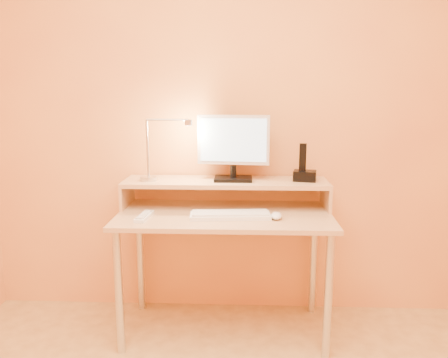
{
  "coord_description": "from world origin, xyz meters",
  "views": [
    {
      "loc": [
        0.1,
        -1.22,
        1.4
      ],
      "look_at": [
        -0.0,
        1.13,
        0.93
      ],
      "focal_mm": 35.51,
      "sensor_mm": 36.0,
      "label": 1
    }
  ],
  "objects_px": {
    "phone_dock": "(305,176)",
    "keyboard": "(230,216)",
    "mouse": "(276,216)",
    "remote_control": "(144,216)",
    "monitor_panel": "(233,140)",
    "lamp_base": "(149,178)"
  },
  "relations": [
    {
      "from": "keyboard",
      "to": "remote_control",
      "type": "xyz_separation_m",
      "value": [
        -0.47,
        -0.03,
        -0.0
      ]
    },
    {
      "from": "phone_dock",
      "to": "mouse",
      "type": "distance_m",
      "value": 0.35
    },
    {
      "from": "phone_dock",
      "to": "keyboard",
      "type": "distance_m",
      "value": 0.52
    },
    {
      "from": "phone_dock",
      "to": "lamp_base",
      "type": "bearing_deg",
      "value": -166.86
    },
    {
      "from": "monitor_panel",
      "to": "mouse",
      "type": "distance_m",
      "value": 0.52
    },
    {
      "from": "phone_dock",
      "to": "keyboard",
      "type": "bearing_deg",
      "value": -139.9
    },
    {
      "from": "monitor_panel",
      "to": "mouse",
      "type": "height_order",
      "value": "monitor_panel"
    },
    {
      "from": "monitor_panel",
      "to": "keyboard",
      "type": "xyz_separation_m",
      "value": [
        -0.01,
        -0.25,
        -0.39
      ]
    },
    {
      "from": "mouse",
      "to": "remote_control",
      "type": "distance_m",
      "value": 0.71
    },
    {
      "from": "keyboard",
      "to": "mouse",
      "type": "height_order",
      "value": "mouse"
    },
    {
      "from": "keyboard",
      "to": "monitor_panel",
      "type": "bearing_deg",
      "value": 83.14
    },
    {
      "from": "monitor_panel",
      "to": "remote_control",
      "type": "relative_size",
      "value": 2.09
    },
    {
      "from": "keyboard",
      "to": "mouse",
      "type": "xyz_separation_m",
      "value": [
        0.25,
        -0.01,
        0.01
      ]
    },
    {
      "from": "remote_control",
      "to": "lamp_base",
      "type": "bearing_deg",
      "value": 100.16
    },
    {
      "from": "phone_dock",
      "to": "monitor_panel",
      "type": "bearing_deg",
      "value": -170.11
    },
    {
      "from": "mouse",
      "to": "remote_control",
      "type": "height_order",
      "value": "mouse"
    },
    {
      "from": "lamp_base",
      "to": "keyboard",
      "type": "height_order",
      "value": "lamp_base"
    },
    {
      "from": "monitor_panel",
      "to": "remote_control",
      "type": "xyz_separation_m",
      "value": [
        -0.48,
        -0.27,
        -0.39
      ]
    },
    {
      "from": "lamp_base",
      "to": "mouse",
      "type": "bearing_deg",
      "value": -16.68
    },
    {
      "from": "monitor_panel",
      "to": "lamp_base",
      "type": "xyz_separation_m",
      "value": [
        -0.5,
        -0.04,
        -0.23
      ]
    },
    {
      "from": "phone_dock",
      "to": "keyboard",
      "type": "xyz_separation_m",
      "value": [
        -0.43,
        -0.24,
        -0.18
      ]
    },
    {
      "from": "monitor_panel",
      "to": "phone_dock",
      "type": "bearing_deg",
      "value": 4.47
    }
  ]
}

